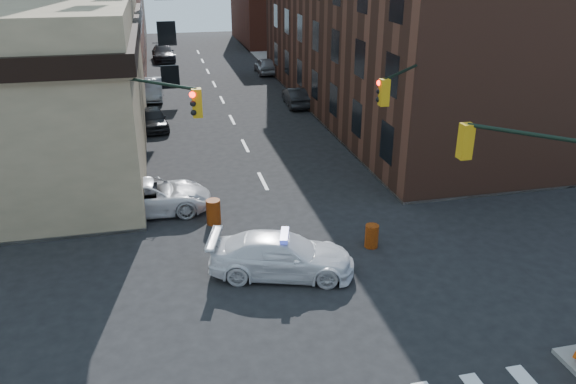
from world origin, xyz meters
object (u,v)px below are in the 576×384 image
barrel_road (372,236)px  parked_car_wfar (152,89)px  parked_car_wnear (153,119)px  pickup (149,196)px  barricade_nw_a (77,207)px  police_car (282,255)px  barrel_bank (213,212)px  parked_car_enear (296,97)px  pedestrian_a (118,208)px

barrel_road → parked_car_wfar: bearing=107.2°
parked_car_wnear → parked_car_wfar: bearing=82.8°
pickup → barricade_nw_a: 3.21m
police_car → barrel_bank: size_ratio=4.78×
parked_car_wnear → parked_car_wfar: parked_car_wfar is taller
parked_car_wnear → barricade_nw_a: (-3.50, -13.60, -0.15)m
barrel_bank → police_car: bearing=-67.0°
pickup → parked_car_wfar: size_ratio=1.14×
parked_car_enear → pickup: bearing=59.6°
barricade_nw_a → barrel_bank: bearing=-8.5°
parked_car_wfar → barrel_bank: bearing=-81.8°
police_car → barrel_bank: (-2.04, 4.81, -0.22)m
barrel_road → barrel_bank: size_ratio=0.86×
parked_car_wnear → barrel_road: bearing=-73.1°
parked_car_enear → pedestrian_a: pedestrian_a is taller
parked_car_wnear → parked_car_wfar: (0.00, 8.56, 0.10)m
barrel_road → barrel_bank: (-6.08, 3.61, 0.08)m
pickup → pedestrian_a: size_ratio=3.28×
pickup → police_car: bearing=-143.0°
pickup → pedestrian_a: (-1.30, -1.49, 0.23)m
barricade_nw_a → barrel_road: bearing=-15.7°
parked_car_enear → barricade_nw_a: size_ratio=3.95×
pickup → parked_car_enear: size_ratio=1.28×
parked_car_wfar → barrel_road: parked_car_wfar is taller
barrel_road → barrel_bank: barrel_bank is taller
pickup → parked_car_wnear: 13.56m
parked_car_enear → barrel_road: 22.97m
parked_car_wfar → barricade_nw_a: parked_car_wfar is taller
parked_car_enear → parked_car_wnear: bearing=21.7°
barrel_road → barricade_nw_a: (-12.03, 5.45, 0.08)m
parked_car_wnear → barrel_bank: bearing=-88.2°
parked_car_enear → pedestrian_a: (-12.53, -18.83, 0.29)m
police_car → pickup: (-4.79, 6.70, 0.00)m
pickup → barrel_bank: (2.75, -1.89, -0.22)m
parked_car_wnear → parked_car_wfar: size_ratio=0.85×
police_car → pickup: same height
pickup → parked_car_enear: bearing=-31.5°
police_car → parked_car_wnear: police_car is taller
police_car → parked_car_enear: (6.44, 24.04, -0.06)m
parked_car_wnear → barricade_nw_a: bearing=-111.7°
police_car → pedestrian_a: (-6.09, 5.21, 0.23)m
parked_car_wnear → parked_car_enear: bearing=11.9°
pickup → parked_car_wfar: parked_car_wfar is taller
barrel_road → barricade_nw_a: bearing=155.6°
barrel_road → parked_car_enear: bearing=84.0°
pedestrian_a → barricade_nw_a: bearing=-178.3°
barricade_nw_a → parked_car_enear: bearing=59.0°
police_car → parked_car_enear: 24.89m
pedestrian_a → barrel_bank: 4.10m
pickup → parked_car_wnear: pickup is taller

